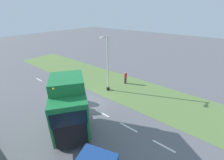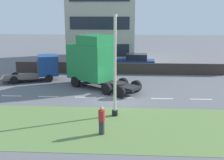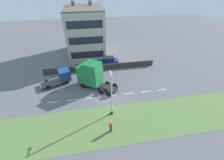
{
  "view_description": "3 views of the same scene",
  "coord_description": "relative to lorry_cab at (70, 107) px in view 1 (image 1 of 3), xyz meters",
  "views": [
    {
      "loc": [
        8.89,
        11.01,
        9.45
      ],
      "look_at": [
        -2.21,
        2.02,
        2.76
      ],
      "focal_mm": 24.0,
      "sensor_mm": 36.0,
      "label": 1
    },
    {
      "loc": [
        -22.42,
        -1.02,
        7.21
      ],
      "look_at": [
        -1.33,
        0.19,
        1.87
      ],
      "focal_mm": 45.0,
      "sensor_mm": 36.0,
      "label": 2
    },
    {
      "loc": [
        -19.49,
        2.5,
        16.99
      ],
      "look_at": [
        0.72,
        -1.08,
        2.75
      ],
      "focal_mm": 24.0,
      "sensor_mm": 36.0,
      "label": 3
    }
  ],
  "objects": [
    {
      "name": "lamp_post",
      "position": [
        -7.4,
        -2.41,
        0.61
      ],
      "size": [
        1.32,
        0.41,
        6.89
      ],
      "color": "black",
      "rests_on": "ground"
    },
    {
      "name": "lorry_cab",
      "position": [
        0.0,
        0.0,
        0.0
      ],
      "size": [
        6.22,
        7.15,
        5.08
      ],
      "rotation": [
        0.0,
        0.0,
        -0.63
      ],
      "color": "black",
      "rests_on": "ground"
    },
    {
      "name": "ground_plane",
      "position": [
        -3.37,
        -2.24,
        -2.48
      ],
      "size": [
        120.0,
        120.0,
        0.0
      ],
      "primitive_type": "plane",
      "color": "slate",
      "rests_on": "ground"
    },
    {
      "name": "pedestrian",
      "position": [
        -10.48,
        -1.77,
        -1.63
      ],
      "size": [
        0.39,
        0.39,
        1.73
      ],
      "color": "#333338",
      "rests_on": "ground"
    },
    {
      "name": "lane_markings",
      "position": [
        -3.37,
        -2.94,
        -2.48
      ],
      "size": [
        0.16,
        21.0,
        0.0
      ],
      "color": "white",
      "rests_on": "ground"
    },
    {
      "name": "grass_verge",
      "position": [
        -9.37,
        -2.24,
        -2.48
      ],
      "size": [
        7.0,
        44.0,
        0.01
      ],
      "color": "#607F42",
      "rests_on": "ground"
    }
  ]
}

